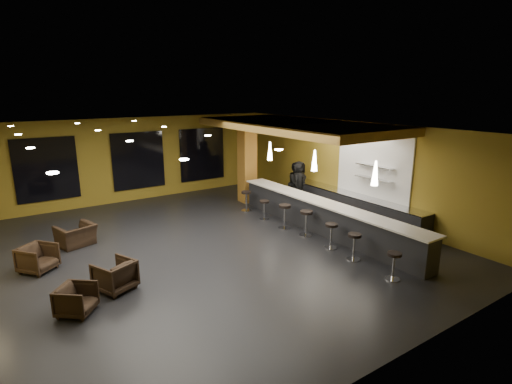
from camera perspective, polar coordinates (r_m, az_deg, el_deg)
floor at (r=12.33m, az=-6.48°, el=-7.87°), size 12.00×13.00×0.10m
ceiling at (r=11.47m, az=-6.99°, el=9.02°), size 12.00×13.00×0.10m
wall_back at (r=17.74m, az=-16.57°, el=4.54°), size 12.00×0.10×3.50m
wall_front at (r=6.95m, az=19.57°, el=-10.74°), size 12.00×0.10×3.50m
wall_right at (r=15.43m, az=13.65°, el=3.33°), size 0.10×13.00×3.50m
wood_soffit at (r=14.52m, az=5.52°, el=9.42°), size 3.60×8.00×0.28m
window_left at (r=16.95m, az=-27.76°, el=2.86°), size 2.20×0.06×2.40m
window_center at (r=17.64m, az=-16.45°, el=4.33°), size 2.20×0.06×2.40m
window_right at (r=18.75m, az=-7.68°, el=5.36°), size 2.20×0.06×2.40m
tile_backsplash at (r=14.68m, az=16.34°, el=3.59°), size 0.06×3.20×2.40m
bar_counter at (r=13.39m, az=9.51°, el=-3.66°), size 0.60×8.00×1.00m
bar_top at (r=13.24m, az=9.60°, el=-1.50°), size 0.78×8.10×0.05m
prep_counter at (r=15.12m, az=13.72°, el=-2.05°), size 0.70×6.00×0.86m
prep_top at (r=15.00m, az=13.82°, el=-0.38°), size 0.72×6.00×0.03m
wall_shelf_lower at (r=14.52m, az=16.48°, el=1.86°), size 0.30×1.50×0.03m
wall_shelf_upper at (r=14.44m, az=16.60°, el=3.60°), size 0.30×1.50×0.03m
column at (r=16.62m, az=-1.27°, el=4.50°), size 0.60×0.60×3.50m
pendant_0 at (r=11.61m, az=16.66°, el=2.59°), size 0.20×0.20×0.70m
pendant_1 at (r=13.30m, az=8.36°, el=4.49°), size 0.20×0.20×0.70m
pendant_2 at (r=15.22m, az=2.00°, el=5.87°), size 0.20×0.20×0.70m
staff_a at (r=15.79m, az=6.17°, el=0.77°), size 0.77×0.63×1.81m
staff_b at (r=16.50m, az=5.76°, el=1.24°), size 0.92×0.76×1.73m
staff_c at (r=16.57m, az=6.14°, el=1.36°), size 0.98×0.76×1.78m
armchair_a at (r=9.48m, az=-24.27°, el=-13.85°), size 0.98×0.98×0.64m
armchair_b at (r=10.14m, az=-19.51°, el=-11.17°), size 1.05×1.06×0.74m
armchair_c at (r=11.94m, az=-28.71°, el=-8.31°), size 1.09×1.09×0.72m
armchair_d at (r=13.33m, az=-24.32°, el=-5.66°), size 1.22×1.14×0.65m
bar_stool_0 at (r=10.58m, az=19.08°, el=-9.50°), size 0.37×0.37×0.72m
bar_stool_1 at (r=11.44m, az=13.85°, el=-7.12°), size 0.39×0.39×0.76m
bar_stool_2 at (r=12.11m, az=10.69°, el=-5.71°), size 0.39×0.39×0.77m
bar_stool_3 at (r=12.99m, az=7.20°, el=-3.97°), size 0.42×0.42×0.84m
bar_stool_4 at (r=13.58m, az=4.13°, el=-3.06°), size 0.43×0.43×0.84m
bar_stool_5 at (r=14.50m, az=1.21°, el=-2.22°), size 0.36×0.36×0.72m
bar_stool_6 at (r=15.51m, az=-1.39°, el=-0.93°), size 0.40×0.40×0.79m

